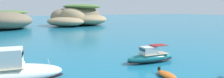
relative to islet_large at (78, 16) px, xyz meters
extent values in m
ellipsoid|color=#9E8966|center=(3.61, -2.14, -1.19)|extent=(21.02, 21.93, 4.27)
ellipsoid|color=#756651|center=(1.72, 2.46, 0.58)|extent=(23.35, 24.00, 7.81)
ellipsoid|color=#756651|center=(3.73, 1.67, -0.80)|extent=(15.42, 15.46, 5.06)
ellipsoid|color=#9E8966|center=(-3.30, -2.80, 0.05)|extent=(13.64, 13.50, 6.76)
ellipsoid|color=#84755B|center=(-5.63, 0.86, -0.12)|extent=(14.41, 14.88, 6.42)
ellipsoid|color=#9E8966|center=(-6.37, -4.49, -1.60)|extent=(16.60, 18.54, 3.45)
ellipsoid|color=#517538|center=(1.47, -0.28, 3.84)|extent=(14.69, 13.35, 1.99)
ellipsoid|color=#756651|center=(-25.61, -7.78, -0.62)|extent=(20.87, 20.75, 5.42)
ellipsoid|color=#84755B|center=(-23.25, 1.16, -1.03)|extent=(17.22, 17.95, 4.59)
ellipsoid|color=#756651|center=(-23.81, -2.85, -1.80)|extent=(12.61, 14.06, 3.07)
ellipsoid|color=#517538|center=(-24.29, -3.05, 1.80)|extent=(10.58, 9.61, 1.42)
ellipsoid|color=#19727A|center=(-11.42, -60.22, -2.81)|extent=(6.25, 2.19, 1.05)
ellipsoid|color=black|center=(-11.42, -60.22, -3.04)|extent=(6.38, 2.24, 0.13)
cube|color=#C6B793|center=(-10.96, -60.24, -2.36)|extent=(3.47, 1.76, 0.06)
cube|color=silver|center=(-11.73, -60.20, -1.90)|extent=(1.79, 1.39, 0.86)
cube|color=#2D4756|center=(-12.61, -60.15, -1.81)|extent=(0.28, 1.21, 0.46)
cylinder|color=silver|center=(-13.82, -60.08, -2.18)|extent=(0.11, 1.29, 0.04)
cube|color=maroon|center=(-10.35, -60.28, -1.38)|extent=(1.93, 1.54, 0.04)
cylinder|color=silver|center=(-10.39, -60.92, -1.87)|extent=(0.03, 0.03, 0.98)
cylinder|color=silver|center=(-10.31, -59.63, -1.87)|extent=(0.03, 0.03, 0.98)
cube|color=silver|center=(-26.71, -60.84, -1.00)|extent=(3.08, 2.47, 1.42)
cube|color=#2D4756|center=(-25.28, -61.02, -0.86)|extent=(0.56, 2.00, 0.75)
cylinder|color=silver|center=(-23.30, -61.28, -1.56)|extent=(0.30, 2.11, 0.04)
ellipsoid|color=orange|center=(-13.54, -65.33, -3.11)|extent=(1.52, 2.75, 0.44)
cube|color=#9E998E|center=(-13.54, -65.33, -3.05)|extent=(0.90, 1.90, 0.06)
cube|color=black|center=(-13.31, -63.95, -2.93)|extent=(0.23, 0.23, 0.36)
camera|label=1|loc=(-26.56, -79.32, 2.86)|focal=33.41mm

